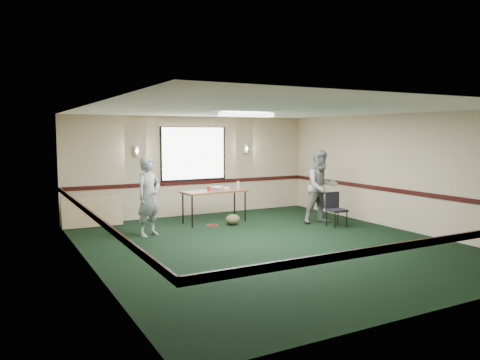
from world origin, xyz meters
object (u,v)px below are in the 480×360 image
folding_table (214,193)px  person_right (321,187)px  conference_chair (335,206)px  person_left (149,197)px  projector (218,189)px

folding_table → person_right: bearing=-32.9°
conference_chair → person_left: bearing=168.8°
person_left → person_right: 4.28m
folding_table → person_right: size_ratio=0.91×
folding_table → person_left: 2.03m
conference_chair → person_right: bearing=97.3°
folding_table → person_left: person_left is taller
projector → person_right: size_ratio=0.15×
person_right → projector: bearing=155.9°
conference_chair → person_left: (-4.27, 1.10, 0.38)m
conference_chair → person_right: (-0.03, 0.49, 0.43)m
conference_chair → person_left: size_ratio=0.48×
conference_chair → projector: bearing=144.9°
person_left → conference_chair: bearing=-41.1°
conference_chair → person_left: person_left is taller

